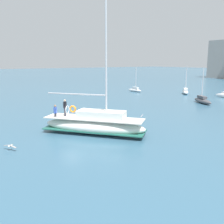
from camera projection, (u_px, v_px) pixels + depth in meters
The scene contains 6 objects.
ground_plane at pixel (73, 131), 24.29m from camera, with size 400.00×400.00×0.00m, color #38607A.
main_sailboat at pixel (95, 124), 23.32m from camera, with size 8.95×7.94×13.15m.
moored_sloop_near at pixel (185, 91), 51.59m from camera, with size 4.07×4.16×5.62m.
moored_sloop_far at pixel (135, 90), 55.11m from camera, with size 3.89×1.19×5.30m.
moored_cutter_right at pixel (202, 100), 40.02m from camera, with size 4.73×2.91×5.58m.
seagull at pixel (10, 146), 19.02m from camera, with size 1.12×0.74×0.18m.
Camera 1 is at (21.49, -10.09, 6.60)m, focal length 40.84 mm.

